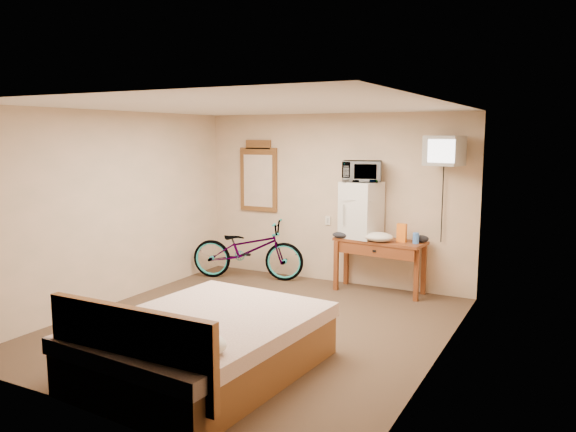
# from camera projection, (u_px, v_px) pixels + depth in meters

# --- Properties ---
(room) EXTENTS (4.60, 4.64, 2.50)m
(room) POSITION_uv_depth(u_px,v_px,m) (253.00, 219.00, 6.31)
(room) COLOR #3E291F
(room) RESTS_ON ground
(desk) EXTENTS (1.29, 0.60, 0.75)m
(desk) POSITION_uv_depth(u_px,v_px,m) (379.00, 249.00, 7.78)
(desk) COLOR brown
(desk) RESTS_ON floor
(mini_fridge) EXTENTS (0.57, 0.55, 0.79)m
(mini_fridge) POSITION_uv_depth(u_px,v_px,m) (361.00, 210.00, 7.89)
(mini_fridge) COLOR silver
(mini_fridge) RESTS_ON desk
(microwave) EXTENTS (0.61, 0.50, 0.29)m
(microwave) POSITION_uv_depth(u_px,v_px,m) (362.00, 171.00, 7.81)
(microwave) COLOR silver
(microwave) RESTS_ON mini_fridge
(snack_bag) EXTENTS (0.13, 0.08, 0.25)m
(snack_bag) POSITION_uv_depth(u_px,v_px,m) (402.00, 233.00, 7.60)
(snack_bag) COLOR orange
(snack_bag) RESTS_ON desk
(blue_cup) EXTENTS (0.08, 0.08, 0.15)m
(blue_cup) POSITION_uv_depth(u_px,v_px,m) (416.00, 238.00, 7.49)
(blue_cup) COLOR #417ADE
(blue_cup) RESTS_ON desk
(cloth_cream) EXTENTS (0.41, 0.32, 0.13)m
(cloth_cream) POSITION_uv_depth(u_px,v_px,m) (378.00, 237.00, 7.64)
(cloth_cream) COLOR white
(cloth_cream) RESTS_ON desk
(cloth_dark_a) EXTENTS (0.23, 0.18, 0.09)m
(cloth_dark_a) POSITION_uv_depth(u_px,v_px,m) (340.00, 235.00, 7.90)
(cloth_dark_a) COLOR black
(cloth_dark_a) RESTS_ON desk
(cloth_dark_b) EXTENTS (0.21, 0.17, 0.10)m
(cloth_dark_b) POSITION_uv_depth(u_px,v_px,m) (421.00, 239.00, 7.60)
(cloth_dark_b) COLOR black
(cloth_dark_b) RESTS_ON desk
(crt_television) EXTENTS (0.51, 0.61, 0.38)m
(crt_television) POSITION_uv_depth(u_px,v_px,m) (444.00, 151.00, 7.21)
(crt_television) COLOR black
(crt_television) RESTS_ON room
(wall_mirror) EXTENTS (0.66, 0.04, 1.12)m
(wall_mirror) POSITION_uv_depth(u_px,v_px,m) (259.00, 177.00, 8.85)
(wall_mirror) COLOR brown
(wall_mirror) RESTS_ON room
(bicycle) EXTENTS (1.83, 1.09, 0.91)m
(bicycle) POSITION_uv_depth(u_px,v_px,m) (248.00, 250.00, 8.56)
(bicycle) COLOR black
(bicycle) RESTS_ON floor
(bed) EXTENTS (1.81, 2.31, 0.90)m
(bed) POSITION_uv_depth(u_px,v_px,m) (201.00, 345.00, 5.13)
(bed) COLOR brown
(bed) RESTS_ON floor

